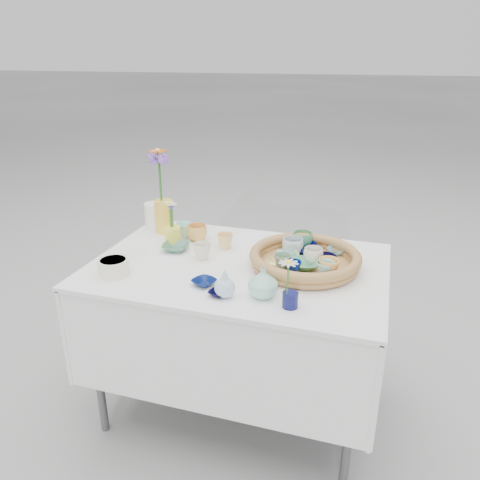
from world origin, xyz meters
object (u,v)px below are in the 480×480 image
(bud_vase_seafoam, at_px, (263,282))
(tall_vase_yellow, at_px, (164,216))
(display_table, at_px, (239,404))
(wicker_tray, at_px, (305,259))

(bud_vase_seafoam, bearing_deg, tall_vase_yellow, 141.83)
(display_table, bearing_deg, wicker_tray, 10.12)
(wicker_tray, bearing_deg, display_table, -169.88)
(bud_vase_seafoam, xyz_separation_m, tall_vase_yellow, (-0.65, 0.51, 0.03))
(wicker_tray, relative_size, bud_vase_seafoam, 3.98)
(wicker_tray, xyz_separation_m, bud_vase_seafoam, (-0.11, -0.30, 0.02))
(display_table, distance_m, wicker_tray, 0.85)
(wicker_tray, height_order, bud_vase_seafoam, bud_vase_seafoam)
(display_table, bearing_deg, bud_vase_seafoam, -55.23)
(tall_vase_yellow, bearing_deg, display_table, -28.67)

